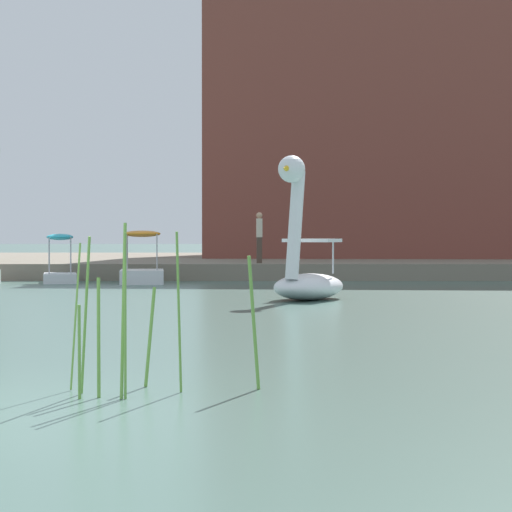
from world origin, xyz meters
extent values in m
cube|color=slate|center=(0.00, 38.20, 0.28)|extent=(125.00, 24.90, 0.55)
ellipsoid|color=white|center=(3.77, 15.58, 0.30)|extent=(2.30, 2.84, 0.61)
cylinder|color=white|center=(3.43, 14.85, 1.71)|extent=(0.56, 0.76, 2.47)
sphere|color=white|center=(3.35, 14.67, 2.94)|extent=(0.80, 0.80, 0.60)
cone|color=yellow|center=(3.25, 14.45, 2.94)|extent=(0.48, 0.53, 0.33)
cube|color=white|center=(3.85, 15.76, 1.36)|extent=(1.41, 1.29, 0.08)
cylinder|color=silver|center=(3.39, 15.97, 0.98)|extent=(0.04, 0.04, 0.76)
cylinder|color=silver|center=(4.32, 15.54, 0.98)|extent=(0.04, 0.04, 0.76)
cube|color=white|center=(-1.03, 23.96, 0.21)|extent=(1.53, 2.24, 0.43)
ellipsoid|color=orange|center=(-1.03, 23.96, 1.54)|extent=(1.29, 1.48, 0.20)
cylinder|color=#B7B7BF|center=(-1.54, 24.45, 0.98)|extent=(0.04, 0.04, 1.11)
cylinder|color=#B7B7BF|center=(-0.62, 24.55, 0.98)|extent=(0.04, 0.04, 1.11)
cylinder|color=#B7B7BF|center=(-1.43, 23.36, 0.98)|extent=(0.04, 0.04, 1.11)
cylinder|color=#B7B7BF|center=(-0.51, 23.46, 0.98)|extent=(0.04, 0.04, 1.11)
cube|color=white|center=(-3.64, 24.34, 0.15)|extent=(1.34, 2.03, 0.30)
ellipsoid|color=#2DB7D1|center=(-3.64, 24.34, 1.44)|extent=(1.03, 1.28, 0.20)
cylinder|color=#B7B7BF|center=(-4.06, 24.72, 0.87)|extent=(0.04, 0.04, 1.14)
cylinder|color=#B7B7BF|center=(-3.41, 24.85, 0.87)|extent=(0.04, 0.04, 1.14)
cylinder|color=#B7B7BF|center=(-3.88, 23.82, 0.87)|extent=(0.04, 0.04, 1.14)
cylinder|color=#B7B7BF|center=(-3.23, 23.95, 0.87)|extent=(0.04, 0.04, 1.14)
cube|color=#47382D|center=(2.60, 26.92, 0.99)|extent=(0.19, 0.22, 0.88)
cube|color=beige|center=(2.60, 26.92, 1.75)|extent=(0.21, 0.24, 0.64)
sphere|color=tan|center=(2.60, 26.92, 2.17)|extent=(0.21, 0.21, 0.21)
cube|color=brown|center=(11.78, 40.22, 7.32)|extent=(23.09, 15.89, 13.53)
cylinder|color=#669942|center=(2.63, 1.50, 0.64)|extent=(0.12, 0.12, 1.27)
cylinder|color=#669942|center=(0.94, 1.55, 0.70)|extent=(0.08, 0.22, 1.38)
cylinder|color=#669942|center=(1.08, 0.93, 0.42)|extent=(0.03, 0.07, 0.85)
cylinder|color=#669942|center=(1.49, 0.92, 0.74)|extent=(0.03, 0.10, 1.48)
cylinder|color=#669942|center=(1.46, 1.01, 0.79)|extent=(0.05, 0.15, 1.57)
cylinder|color=#669942|center=(1.10, 1.16, 0.73)|extent=(0.13, 0.20, 1.45)
cylinder|color=#669942|center=(1.94, 1.28, 0.75)|extent=(0.05, 0.17, 1.49)
cylinder|color=#669942|center=(1.23, 1.05, 0.54)|extent=(0.04, 0.08, 1.08)
cylinder|color=#669942|center=(1.62, 1.74, 0.48)|extent=(0.11, 0.11, 0.96)
camera|label=1|loc=(2.71, -8.30, 1.45)|focal=73.27mm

